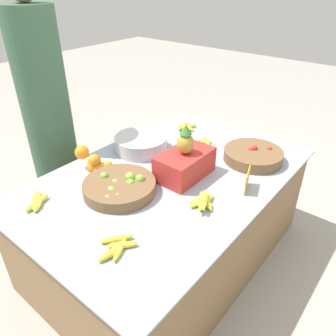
% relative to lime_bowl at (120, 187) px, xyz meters
% --- Properties ---
extents(ground_plane, '(12.00, 12.00, 0.00)m').
position_rel_lime_bowl_xyz_m(ground_plane, '(0.29, -0.09, -0.65)').
color(ground_plane, '#A39E93').
extents(market_table, '(1.68, 1.11, 0.62)m').
position_rel_lime_bowl_xyz_m(market_table, '(0.29, -0.09, -0.34)').
color(market_table, olive).
rests_on(market_table, ground_plane).
extents(lime_bowl, '(0.38, 0.38, 0.10)m').
position_rel_lime_bowl_xyz_m(lime_bowl, '(0.00, 0.00, 0.00)').
color(lime_bowl, brown).
rests_on(lime_bowl, market_table).
extents(tomato_basket, '(0.36, 0.36, 0.09)m').
position_rel_lime_bowl_xyz_m(tomato_basket, '(0.76, -0.39, 0.00)').
color(tomato_basket, brown).
rests_on(tomato_basket, market_table).
extents(orange_pile, '(0.14, 0.22, 0.14)m').
position_rel_lime_bowl_xyz_m(orange_pile, '(0.06, 0.27, 0.02)').
color(orange_pile, orange).
rests_on(orange_pile, market_table).
extents(metal_bowl, '(0.34, 0.34, 0.10)m').
position_rel_lime_bowl_xyz_m(metal_bowl, '(0.42, 0.24, 0.01)').
color(metal_bowl, '#B7B7BF').
rests_on(metal_bowl, market_table).
extents(price_sign, '(0.12, 0.05, 0.12)m').
position_rel_lime_bowl_xyz_m(price_sign, '(0.45, -0.50, 0.02)').
color(price_sign, orange).
rests_on(price_sign, market_table).
extents(produce_crate, '(0.33, 0.20, 0.32)m').
position_rel_lime_bowl_xyz_m(produce_crate, '(0.35, -0.16, 0.06)').
color(produce_crate, '#B22D28').
rests_on(produce_crate, market_table).
extents(banana_bunch_front_right, '(0.21, 0.16, 0.03)m').
position_rel_lime_bowl_xyz_m(banana_bunch_front_right, '(-0.29, -0.29, -0.02)').
color(banana_bunch_front_right, yellow).
rests_on(banana_bunch_front_right, market_table).
extents(banana_bunch_middle_right, '(0.19, 0.18, 0.06)m').
position_rel_lime_bowl_xyz_m(banana_bunch_middle_right, '(0.70, -0.06, -0.01)').
color(banana_bunch_middle_right, yellow).
rests_on(banana_bunch_middle_right, market_table).
extents(banana_bunch_back_center, '(0.18, 0.14, 0.06)m').
position_rel_lime_bowl_xyz_m(banana_bunch_back_center, '(0.18, -0.40, -0.01)').
color(banana_bunch_back_center, yellow).
rests_on(banana_bunch_back_center, market_table).
extents(banana_bunch_middle_left, '(0.16, 0.17, 0.03)m').
position_rel_lime_bowl_xyz_m(banana_bunch_middle_left, '(-0.33, 0.25, -0.02)').
color(banana_bunch_middle_left, yellow).
rests_on(banana_bunch_middle_left, market_table).
extents(banana_bunch_front_left, '(0.17, 0.16, 0.03)m').
position_rel_lime_bowl_xyz_m(banana_bunch_front_left, '(0.87, 0.22, -0.02)').
color(banana_bunch_front_left, yellow).
rests_on(banana_bunch_front_left, market_table).
extents(vendor_person, '(0.30, 0.30, 1.64)m').
position_rel_lime_bowl_xyz_m(vendor_person, '(0.11, 0.77, 0.11)').
color(vendor_person, '#385B42').
rests_on(vendor_person, ground_plane).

